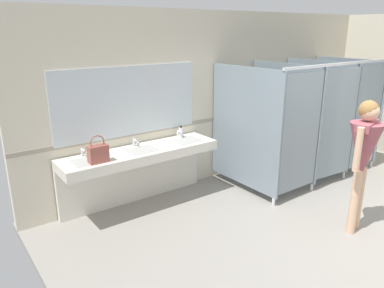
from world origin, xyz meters
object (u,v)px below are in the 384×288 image
Objects in this scene: soap_dispenser at (181,132)px; handbag at (98,153)px; paper_cup at (96,157)px; person_standing at (364,150)px.

handbag is at bearing -167.82° from soap_dispenser.
soap_dispenser is 1.54m from paper_cup.
handbag reaches higher than soap_dispenser.
paper_cup is (0.00, 0.09, -0.08)m from handbag.
handbag is (-2.61, 2.09, -0.09)m from person_standing.
paper_cup is at bearing 87.99° from handbag.
paper_cup is at bearing 140.02° from person_standing.
person_standing is 3.40m from paper_cup.
soap_dispenser reaches higher than paper_cup.
paper_cup is (-2.60, 2.18, -0.16)m from person_standing.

